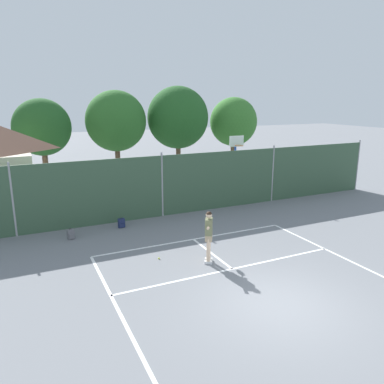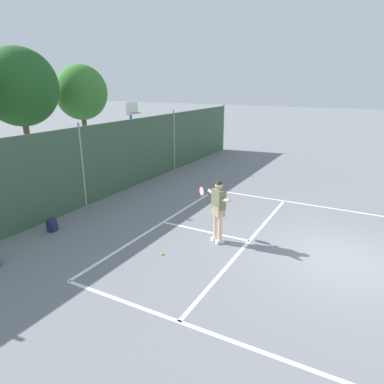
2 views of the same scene
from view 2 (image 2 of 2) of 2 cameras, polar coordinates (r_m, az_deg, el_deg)
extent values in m
plane|color=slate|center=(10.03, 23.12, -10.39)|extent=(120.00, 120.00, 0.00)
cube|color=white|center=(11.65, -4.77, -4.98)|extent=(8.20, 0.10, 0.01)
cube|color=white|center=(6.62, 18.85, -25.99)|extent=(0.10, 11.00, 0.01)
cube|color=white|center=(13.81, 24.97, -2.95)|extent=(0.10, 11.00, 0.01)
cube|color=white|center=(10.43, 9.45, -7.98)|extent=(8.20, 0.10, 0.01)
cube|color=white|center=(10.94, 2.05, -6.48)|extent=(0.10, 2.97, 0.01)
cube|color=#38563D|center=(13.36, -17.66, 3.89)|extent=(26.00, 0.05, 2.97)
cylinder|color=#99999E|center=(13.34, -17.69, 4.20)|extent=(0.09, 0.09, 3.12)
cylinder|color=#99999E|center=(18.35, -3.01, 8.51)|extent=(0.09, 0.09, 3.12)
cylinder|color=#99999E|center=(24.08, 5.19, 10.65)|extent=(0.09, 0.09, 3.12)
cylinder|color=#284CB2|center=(18.14, -9.88, 8.06)|extent=(0.12, 0.12, 3.05)
cube|color=white|center=(17.88, -9.92, 13.49)|extent=(0.90, 0.06, 0.60)
torus|color=#D85919|center=(17.73, -9.17, 12.78)|extent=(0.48, 0.48, 0.02)
cylinder|color=brown|center=(24.00, -25.53, 7.94)|extent=(0.36, 0.36, 2.24)
ellipsoid|color=#235623|center=(23.77, -26.54, 15.25)|extent=(4.62, 4.16, 4.62)
cylinder|color=brown|center=(27.13, -17.26, 9.69)|extent=(0.36, 0.36, 2.14)
ellipsoid|color=#38752D|center=(26.92, -17.80, 15.40)|extent=(3.87, 3.48, 3.87)
cube|color=silver|center=(10.19, 4.63, -8.14)|extent=(0.28, 0.24, 0.10)
cube|color=silver|center=(10.37, 3.87, -7.65)|extent=(0.28, 0.24, 0.10)
cylinder|color=beige|center=(10.00, 4.69, -5.77)|extent=(0.13, 0.13, 0.82)
cylinder|color=beige|center=(10.18, 3.92, -5.31)|extent=(0.13, 0.13, 0.82)
cube|color=tan|center=(9.91, 4.37, -3.04)|extent=(0.39, 0.43, 0.32)
cube|color=#6B704C|center=(9.80, 4.41, -1.18)|extent=(0.41, 0.47, 0.56)
sphere|color=beige|center=(9.67, 4.47, 1.12)|extent=(0.22, 0.22, 0.22)
sphere|color=black|center=(9.67, 4.47, 1.23)|extent=(0.21, 0.21, 0.21)
cylinder|color=beige|center=(9.91, 3.65, -0.33)|extent=(0.37, 0.52, 0.17)
cylinder|color=beige|center=(9.57, 5.37, -1.36)|extent=(0.34, 0.48, 0.22)
cylinder|color=black|center=(10.07, 2.90, -0.32)|extent=(0.19, 0.27, 0.04)
torus|color=red|center=(10.33, 1.61, 0.16)|extent=(0.18, 0.27, 0.30)
cylinder|color=silver|center=(10.33, 1.61, 0.16)|extent=(0.14, 0.22, 0.26)
sphere|color=#CCE033|center=(9.55, -4.96, -10.13)|extent=(0.07, 0.07, 0.07)
cube|color=navy|center=(11.74, -22.16, -5.08)|extent=(0.29, 0.20, 0.40)
cube|color=navy|center=(11.68, -21.71, -5.56)|extent=(0.23, 0.08, 0.18)
torus|color=black|center=(11.66, -22.29, -4.08)|extent=(0.09, 0.02, 0.09)
camera|label=1|loc=(7.57, 98.40, 5.82)|focal=34.93mm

